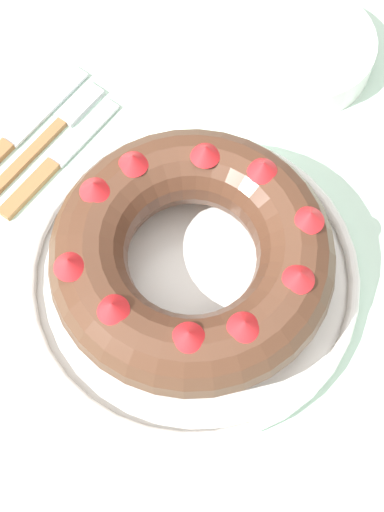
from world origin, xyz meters
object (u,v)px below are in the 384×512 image
(fork, at_px, (45,139))
(bundt_cake, at_px, (192,256))
(side_bowl, at_px, (301,50))
(serving_knife, at_px, (6,146))
(cake_knife, at_px, (52,165))
(serving_dish, at_px, (192,276))

(fork, bearing_deg, bundt_cake, -11.02)
(side_bowl, bearing_deg, bundt_cake, -77.53)
(serving_knife, relative_size, cake_knife, 1.24)
(serving_dish, relative_size, bundt_cake, 1.24)
(bundt_cake, xyz_separation_m, side_bowl, (-0.06, 0.29, -0.04))
(serving_knife, bearing_deg, side_bowl, 54.88)
(serving_dish, distance_m, side_bowl, 0.30)
(bundt_cake, distance_m, fork, 0.24)
(serving_dish, bearing_deg, fork, 171.19)
(serving_dish, xyz_separation_m, side_bowl, (-0.06, 0.29, 0.01))
(serving_dish, distance_m, serving_knife, 0.26)
(fork, relative_size, serving_knife, 0.93)
(cake_knife, bearing_deg, side_bowl, 61.26)
(fork, distance_m, cake_knife, 0.03)
(bundt_cake, relative_size, cake_knife, 1.49)
(fork, xyz_separation_m, serving_knife, (-0.03, -0.03, 0.00))
(cake_knife, height_order, side_bowl, side_bowl)
(serving_dish, distance_m, cake_knife, 0.20)
(serving_knife, xyz_separation_m, side_bowl, (0.19, 0.29, 0.02))
(side_bowl, bearing_deg, serving_dish, -77.53)
(serving_dish, height_order, bundt_cake, bundt_cake)
(bundt_cake, bearing_deg, serving_knife, 179.16)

